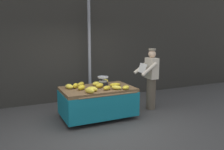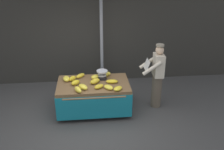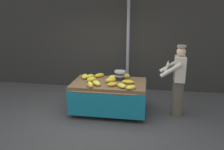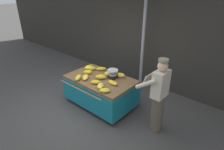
{
  "view_description": "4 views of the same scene",
  "coord_description": "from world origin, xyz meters",
  "px_view_note": "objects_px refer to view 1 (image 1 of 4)",
  "views": [
    {
      "loc": [
        -1.91,
        -4.73,
        2.12
      ],
      "look_at": [
        0.59,
        0.69,
        1.07
      ],
      "focal_mm": 38.02,
      "sensor_mm": 36.0,
      "label": 1
    },
    {
      "loc": [
        0.08,
        -5.03,
        3.56
      ],
      "look_at": [
        0.66,
        0.7,
        0.97
      ],
      "focal_mm": 40.86,
      "sensor_mm": 36.0,
      "label": 2
    },
    {
      "loc": [
        1.08,
        -4.53,
        2.48
      ],
      "look_at": [
        0.26,
        0.64,
        0.97
      ],
      "focal_mm": 36.48,
      "sensor_mm": 36.0,
      "label": 3
    },
    {
      "loc": [
        3.32,
        -2.5,
        3.03
      ],
      "look_at": [
        0.66,
        0.56,
        1.06
      ],
      "focal_mm": 30.71,
      "sensor_mm": 36.0,
      "label": 4
    }
  ],
  "objects_px": {
    "banana_bunch_4": "(81,84)",
    "banana_cart": "(98,96)",
    "banana_bunch_10": "(116,87)",
    "banana_bunch_0": "(81,87)",
    "banana_bunch_7": "(100,85)",
    "street_pole": "(89,50)",
    "banana_bunch_2": "(69,86)",
    "banana_bunch_6": "(115,85)",
    "banana_bunch_1": "(92,89)",
    "banana_bunch_8": "(107,88)",
    "weighing_scale": "(103,81)",
    "banana_bunch_5": "(90,91)",
    "banana_bunch_3": "(105,81)",
    "vendor_person": "(151,79)",
    "banana_bunch_11": "(96,84)",
    "banana_bunch_12": "(126,87)",
    "banana_bunch_9": "(76,86)"
  },
  "relations": [
    {
      "from": "banana_bunch_2",
      "to": "banana_bunch_6",
      "type": "height_order",
      "value": "banana_bunch_2"
    },
    {
      "from": "banana_bunch_3",
      "to": "banana_bunch_11",
      "type": "relative_size",
      "value": 1.14
    },
    {
      "from": "banana_cart",
      "to": "weighing_scale",
      "type": "xyz_separation_m",
      "value": [
        0.24,
        0.22,
        0.32
      ]
    },
    {
      "from": "banana_bunch_3",
      "to": "vendor_person",
      "type": "height_order",
      "value": "vendor_person"
    },
    {
      "from": "banana_bunch_11",
      "to": "banana_bunch_4",
      "type": "bearing_deg",
      "value": 162.95
    },
    {
      "from": "vendor_person",
      "to": "banana_bunch_9",
      "type": "bearing_deg",
      "value": 176.89
    },
    {
      "from": "banana_bunch_1",
      "to": "banana_bunch_12",
      "type": "height_order",
      "value": "banana_bunch_1"
    },
    {
      "from": "weighing_scale",
      "to": "banana_bunch_8",
      "type": "xyz_separation_m",
      "value": [
        -0.11,
        -0.51,
        -0.07
      ]
    },
    {
      "from": "banana_bunch_3",
      "to": "banana_bunch_5",
      "type": "height_order",
      "value": "banana_bunch_3"
    },
    {
      "from": "banana_bunch_7",
      "to": "banana_bunch_8",
      "type": "distance_m",
      "value": 0.28
    },
    {
      "from": "banana_bunch_7",
      "to": "banana_bunch_10",
      "type": "xyz_separation_m",
      "value": [
        0.31,
        -0.34,
        -0.01
      ]
    },
    {
      "from": "banana_bunch_4",
      "to": "banana_bunch_7",
      "type": "bearing_deg",
      "value": -46.29
    },
    {
      "from": "banana_bunch_5",
      "to": "banana_bunch_10",
      "type": "distance_m",
      "value": 0.72
    },
    {
      "from": "banana_bunch_5",
      "to": "banana_bunch_7",
      "type": "distance_m",
      "value": 0.58
    },
    {
      "from": "banana_bunch_1",
      "to": "banana_bunch_8",
      "type": "xyz_separation_m",
      "value": [
        0.37,
        -0.0,
        -0.01
      ]
    },
    {
      "from": "banana_bunch_1",
      "to": "banana_bunch_8",
      "type": "distance_m",
      "value": 0.37
    },
    {
      "from": "banana_bunch_5",
      "to": "banana_bunch_12",
      "type": "height_order",
      "value": "banana_bunch_5"
    },
    {
      "from": "banana_bunch_3",
      "to": "banana_bunch_4",
      "type": "height_order",
      "value": "banana_bunch_3"
    },
    {
      "from": "banana_bunch_4",
      "to": "banana_cart",
      "type": "bearing_deg",
      "value": -48.55
    },
    {
      "from": "banana_bunch_7",
      "to": "banana_bunch_12",
      "type": "relative_size",
      "value": 1.19
    },
    {
      "from": "banana_bunch_2",
      "to": "banana_bunch_7",
      "type": "height_order",
      "value": "banana_bunch_7"
    },
    {
      "from": "weighing_scale",
      "to": "banana_bunch_5",
      "type": "relative_size",
      "value": 1.02
    },
    {
      "from": "banana_bunch_1",
      "to": "banana_bunch_11",
      "type": "distance_m",
      "value": 0.62
    },
    {
      "from": "banana_bunch_3",
      "to": "banana_bunch_12",
      "type": "height_order",
      "value": "banana_bunch_3"
    },
    {
      "from": "banana_cart",
      "to": "banana_bunch_6",
      "type": "height_order",
      "value": "banana_bunch_6"
    },
    {
      "from": "banana_cart",
      "to": "banana_bunch_10",
      "type": "height_order",
      "value": "banana_bunch_10"
    },
    {
      "from": "banana_cart",
      "to": "vendor_person",
      "type": "relative_size",
      "value": 1.05
    },
    {
      "from": "weighing_scale",
      "to": "banana_bunch_3",
      "type": "height_order",
      "value": "weighing_scale"
    },
    {
      "from": "banana_bunch_5",
      "to": "vendor_person",
      "type": "xyz_separation_m",
      "value": [
        1.99,
        0.5,
        0.03
      ]
    },
    {
      "from": "banana_bunch_2",
      "to": "banana_bunch_7",
      "type": "relative_size",
      "value": 0.97
    },
    {
      "from": "banana_bunch_4",
      "to": "banana_bunch_8",
      "type": "height_order",
      "value": "banana_bunch_4"
    },
    {
      "from": "banana_bunch_11",
      "to": "banana_bunch_7",
      "type": "bearing_deg",
      "value": -93.9
    },
    {
      "from": "banana_bunch_10",
      "to": "banana_bunch_0",
      "type": "bearing_deg",
      "value": 158.22
    },
    {
      "from": "street_pole",
      "to": "banana_bunch_10",
      "type": "relative_size",
      "value": 12.34
    },
    {
      "from": "street_pole",
      "to": "banana_cart",
      "type": "relative_size",
      "value": 1.79
    },
    {
      "from": "banana_bunch_6",
      "to": "banana_bunch_9",
      "type": "height_order",
      "value": "banana_bunch_9"
    },
    {
      "from": "street_pole",
      "to": "banana_bunch_4",
      "type": "relative_size",
      "value": 11.21
    },
    {
      "from": "banana_bunch_9",
      "to": "weighing_scale",
      "type": "bearing_deg",
      "value": 2.53
    },
    {
      "from": "banana_bunch_5",
      "to": "banana_bunch_11",
      "type": "bearing_deg",
      "value": 57.77
    },
    {
      "from": "street_pole",
      "to": "banana_bunch_8",
      "type": "xyz_separation_m",
      "value": [
        -0.19,
        -1.75,
        -0.78
      ]
    },
    {
      "from": "banana_bunch_2",
      "to": "banana_bunch_5",
      "type": "height_order",
      "value": "banana_bunch_5"
    },
    {
      "from": "weighing_scale",
      "to": "banana_bunch_1",
      "type": "height_order",
      "value": "weighing_scale"
    },
    {
      "from": "banana_bunch_12",
      "to": "vendor_person",
      "type": "bearing_deg",
      "value": 25.59
    },
    {
      "from": "banana_bunch_4",
      "to": "banana_bunch_6",
      "type": "relative_size",
      "value": 0.98
    },
    {
      "from": "banana_cart",
      "to": "banana_bunch_1",
      "type": "relative_size",
      "value": 6.33
    },
    {
      "from": "banana_bunch_1",
      "to": "banana_bunch_12",
      "type": "relative_size",
      "value": 1.19
    },
    {
      "from": "banana_bunch_8",
      "to": "banana_bunch_5",
      "type": "bearing_deg",
      "value": -164.27
    },
    {
      "from": "banana_bunch_0",
      "to": "banana_bunch_9",
      "type": "distance_m",
      "value": 0.24
    },
    {
      "from": "vendor_person",
      "to": "banana_bunch_4",
      "type": "bearing_deg",
      "value": 171.48
    },
    {
      "from": "banana_bunch_3",
      "to": "banana_bunch_12",
      "type": "distance_m",
      "value": 0.85
    }
  ]
}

